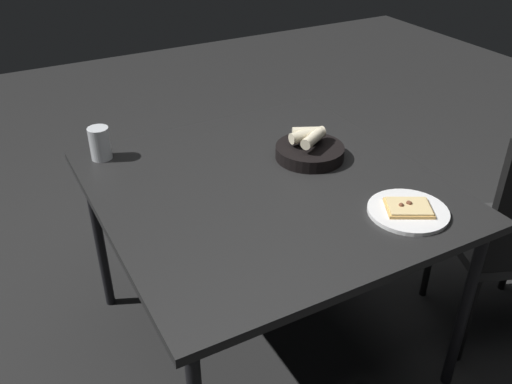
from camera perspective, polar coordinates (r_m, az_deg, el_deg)
ground at (r=2.38m, az=0.93°, el=-14.91°), size 8.00×8.00×0.00m
dining_table at (r=1.93m, az=1.10°, el=-0.53°), size 1.13×1.16×0.75m
pizza_plate at (r=1.81m, az=15.50°, el=-1.86°), size 0.26×0.26×0.04m
bread_basket at (r=2.07m, az=5.62°, el=4.42°), size 0.26×0.26×0.11m
beer_glass at (r=2.13m, az=-15.86°, el=4.69°), size 0.08×0.08×0.12m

